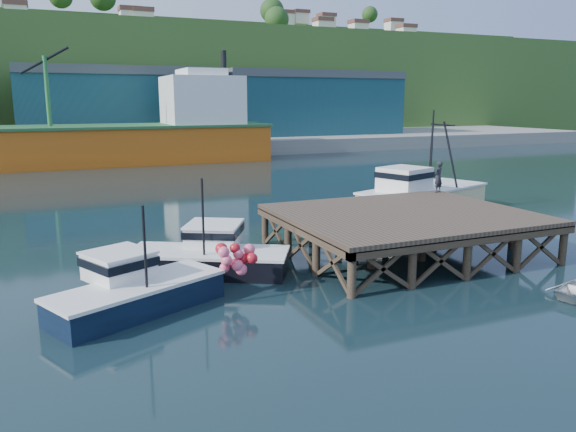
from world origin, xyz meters
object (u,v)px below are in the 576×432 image
trawler (421,193)px  boat_black (210,254)px  dockworker (438,177)px  boat_navy (133,288)px

trawler → boat_black: bearing=-176.5°
dockworker → boat_black: bearing=-10.6°
boat_navy → trawler: size_ratio=0.62×
dockworker → trawler: bearing=-136.3°
boat_navy → trawler: trawler is taller
trawler → dockworker: size_ratio=5.88×
boat_navy → boat_black: (3.92, 3.47, -0.01)m
boat_black → dockworker: boat_black is taller
boat_navy → dockworker: boat_navy is taller
boat_navy → dockworker: (19.16, 6.87, 2.25)m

